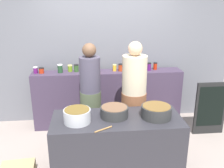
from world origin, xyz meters
The scene contains 23 objects.
ground centered at (0.00, 0.00, 0.00)m, with size 12.00×12.00×0.00m, color gray.
storefront_wall centered at (0.00, 1.45, 1.50)m, with size 4.80×0.12×3.00m, color slate.
display_shelf centered at (0.00, 1.10, 0.52)m, with size 2.70×0.36×1.04m, color #3D3044.
prep_table centered at (0.00, -0.30, 0.40)m, with size 1.70×0.70×0.80m, color #2B2A30.
preserve_jar_0 centered at (-1.27, 1.12, 1.09)m, with size 0.08×0.08×0.11m.
preserve_jar_1 centered at (-1.17, 1.11, 1.09)m, with size 0.09×0.09×0.10m.
preserve_jar_2 centered at (-0.84, 1.11, 1.11)m, with size 0.09×0.09×0.15m.
preserve_jar_3 centered at (-0.67, 1.17, 1.10)m, with size 0.08×0.08×0.12m.
preserve_jar_4 centered at (-0.56, 1.15, 1.10)m, with size 0.09×0.09×0.13m.
preserve_jar_5 centered at (-0.28, 1.12, 1.10)m, with size 0.07×0.07×0.12m.
preserve_jar_6 centered at (-0.18, 1.10, 1.10)m, with size 0.08×0.08×0.12m.
preserve_jar_7 centered at (0.13, 1.12, 1.10)m, with size 0.07×0.07×0.12m.
preserve_jar_8 centered at (0.24, 1.11, 1.10)m, with size 0.09×0.09×0.13m.
preserve_jar_9 centered at (0.42, 1.08, 1.11)m, with size 0.09×0.09×0.14m.
preserve_jar_10 centered at (0.75, 1.09, 1.11)m, with size 0.08×0.08×0.14m.
preserve_jar_11 centered at (0.88, 1.15, 1.10)m, with size 0.07×0.07×0.13m.
cooking_pot_left centered at (-0.51, -0.35, 0.88)m, with size 0.34×0.34×0.17m.
cooking_pot_center centered at (-0.03, -0.25, 0.87)m, with size 0.37×0.37×0.14m.
cooking_pot_right centered at (0.51, -0.32, 0.88)m, with size 0.39×0.39×0.16m.
wooden_spoon centered at (-0.20, -0.59, 0.81)m, with size 0.02×0.02×0.24m, color #9E703D.
cook_with_tongs centered at (-0.33, 0.49, 0.76)m, with size 0.33×0.33×1.65m.
cook_in_cap centered at (0.33, 0.28, 0.77)m, with size 0.38×0.38×1.70m.
chalkboard_sign centered at (1.73, 0.55, 0.48)m, with size 0.55×0.05×0.95m.
Camera 1 is at (-0.37, -3.24, 2.26)m, focal length 40.30 mm.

